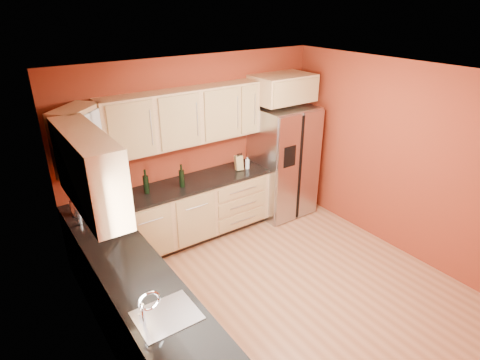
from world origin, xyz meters
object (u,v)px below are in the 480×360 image
at_px(refrigerator, 282,161).
at_px(canister_left, 76,208).
at_px(knife_block, 239,163).
at_px(soap_dispenser, 247,163).
at_px(wine_bottle_a, 182,176).

bearing_deg(refrigerator, canister_left, 179.62).
bearing_deg(knife_block, canister_left, -165.62).
bearing_deg(refrigerator, soap_dispenser, 178.42).
bearing_deg(soap_dispenser, wine_bottle_a, -179.68).
xyz_separation_m(refrigerator, soap_dispenser, (-0.69, 0.02, 0.12)).
xyz_separation_m(refrigerator, canister_left, (-3.20, 0.02, 0.13)).
bearing_deg(wine_bottle_a, knife_block, 2.91).
bearing_deg(canister_left, knife_block, 1.00).
xyz_separation_m(canister_left, wine_bottle_a, (1.41, -0.01, 0.07)).
relative_size(canister_left, knife_block, 0.90).
bearing_deg(refrigerator, knife_block, 175.59).
height_order(wine_bottle_a, soap_dispenser, wine_bottle_a).
distance_m(refrigerator, wine_bottle_a, 1.81).
distance_m(wine_bottle_a, soap_dispenser, 1.11).
height_order(refrigerator, knife_block, refrigerator).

